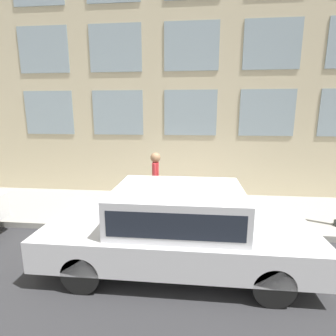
# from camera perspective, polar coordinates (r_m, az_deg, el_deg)

# --- Properties ---
(ground_plane) EXTENTS (80.00, 80.00, 0.00)m
(ground_plane) POSITION_cam_1_polar(r_m,az_deg,el_deg) (6.49, 3.93, -14.48)
(ground_plane) COLOR #2D2D30
(sidewalk) EXTENTS (2.91, 60.00, 0.15)m
(sidewalk) POSITION_cam_1_polar(r_m,az_deg,el_deg) (7.80, 4.31, -9.21)
(sidewalk) COLOR #9E9B93
(sidewalk) RESTS_ON ground_plane
(building_facade) EXTENTS (0.33, 40.00, 10.63)m
(building_facade) POSITION_cam_1_polar(r_m,az_deg,el_deg) (9.19, 5.20, 27.32)
(building_facade) COLOR #C6B793
(building_facade) RESTS_ON ground_plane
(fire_hydrant) EXTENTS (0.30, 0.42, 0.72)m
(fire_hydrant) POSITION_cam_1_polar(r_m,az_deg,el_deg) (6.85, 2.87, -8.28)
(fire_hydrant) COLOR gray
(fire_hydrant) RESTS_ON sidewalk
(person) EXTENTS (0.41, 0.27, 1.69)m
(person) POSITION_cam_1_polar(r_m,az_deg,el_deg) (7.15, -2.72, -1.99)
(person) COLOR navy
(person) RESTS_ON sidewalk
(parked_car_silver_near) EXTENTS (2.06, 4.87, 1.54)m
(parked_car_silver_near) POSITION_cam_1_polar(r_m,az_deg,el_deg) (5.02, 2.20, -12.04)
(parked_car_silver_near) COLOR black
(parked_car_silver_near) RESTS_ON ground_plane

